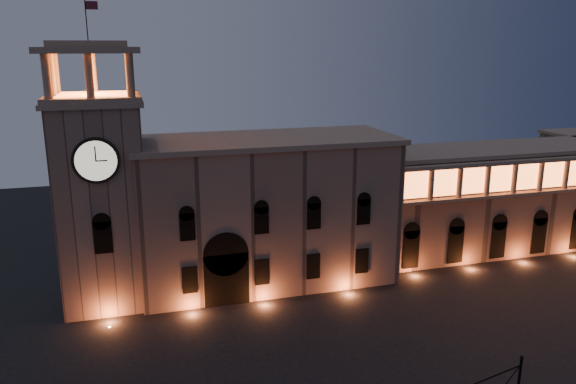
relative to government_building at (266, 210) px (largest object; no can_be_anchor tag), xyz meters
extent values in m
plane|color=black|center=(2.08, -21.93, -8.77)|extent=(160.00, 160.00, 0.00)
cube|color=#7C5F51|center=(0.08, 0.07, -0.27)|extent=(30.00, 12.00, 17.00)
cube|color=#8A725F|center=(0.08, 0.07, 8.53)|extent=(30.80, 12.80, 0.60)
cube|color=black|center=(-5.92, -5.33, -5.77)|extent=(5.00, 1.40, 6.00)
cylinder|color=black|center=(-5.92, -5.33, -2.77)|extent=(5.00, 1.40, 5.00)
cube|color=orange|center=(-5.92, -5.53, -5.97)|extent=(4.20, 0.20, 5.00)
cube|color=#7C5F51|center=(-18.42, -0.93, 2.23)|extent=(9.00, 9.00, 22.00)
cube|color=#8A725F|center=(-18.42, -0.93, 13.48)|extent=(9.80, 9.80, 0.50)
cylinder|color=black|center=(-18.42, -5.61, 8.23)|extent=(4.60, 0.35, 4.60)
cylinder|color=beige|center=(-18.42, -5.75, 8.23)|extent=(4.00, 0.12, 4.00)
cube|color=#8A725F|center=(-18.42, -0.93, 13.98)|extent=(9.40, 9.40, 0.50)
cube|color=orange|center=(-18.42, -0.93, 14.28)|extent=(6.80, 6.80, 0.15)
cylinder|color=#8A725F|center=(-22.22, -4.73, 16.33)|extent=(0.76, 0.76, 4.20)
cylinder|color=#8A725F|center=(-18.42, -4.73, 16.33)|extent=(0.76, 0.76, 4.20)
cylinder|color=#8A725F|center=(-14.62, -4.73, 16.33)|extent=(0.76, 0.76, 4.20)
cylinder|color=#8A725F|center=(-22.22, 2.87, 16.33)|extent=(0.76, 0.76, 4.20)
cylinder|color=#8A725F|center=(-18.42, 2.87, 16.33)|extent=(0.76, 0.76, 4.20)
cylinder|color=#8A725F|center=(-14.62, 2.87, 16.33)|extent=(0.76, 0.76, 4.20)
cylinder|color=#8A725F|center=(-22.22, -0.93, 16.33)|extent=(0.76, 0.76, 4.20)
cylinder|color=#8A725F|center=(-14.62, -0.93, 16.33)|extent=(0.76, 0.76, 4.20)
cube|color=#8A725F|center=(-18.42, -0.93, 18.73)|extent=(9.80, 9.80, 0.60)
cube|color=#8A725F|center=(-18.42, -0.93, 19.33)|extent=(7.50, 7.50, 0.60)
cylinder|color=black|center=(-18.42, -0.93, 21.63)|extent=(0.10, 0.10, 4.00)
plane|color=#541824|center=(-17.82, -0.93, 23.03)|extent=(1.20, 0.00, 1.20)
cube|color=#775A4C|center=(34.08, 2.07, -1.77)|extent=(40.00, 10.00, 14.00)
cube|color=#8A725F|center=(34.08, 2.07, 5.48)|extent=(40.60, 10.60, 0.50)
cube|color=#8A725F|center=(34.08, -3.43, 0.53)|extent=(40.00, 1.20, 0.40)
cube|color=#8A725F|center=(34.08, -3.43, 4.83)|extent=(40.00, 1.40, 0.50)
cube|color=orange|center=(34.08, -2.88, 2.73)|extent=(38.00, 0.15, 3.60)
cylinder|color=#8A725F|center=(16.08, -3.43, 2.73)|extent=(0.70, 0.70, 4.00)
cylinder|color=#8A725F|center=(20.08, -3.43, 2.73)|extent=(0.70, 0.70, 4.00)
cylinder|color=#8A725F|center=(24.08, -3.43, 2.73)|extent=(0.70, 0.70, 4.00)
cylinder|color=#8A725F|center=(28.08, -3.43, 2.73)|extent=(0.70, 0.70, 4.00)
cylinder|color=#8A725F|center=(32.08, -3.43, 2.73)|extent=(0.70, 0.70, 4.00)
cylinder|color=#8A725F|center=(36.08, -3.43, 2.73)|extent=(0.70, 0.70, 4.00)
cylinder|color=#8A725F|center=(40.08, -3.43, 2.73)|extent=(0.70, 0.70, 4.00)
sphere|color=black|center=(9.86, -33.91, -1.69)|extent=(0.28, 0.28, 0.28)
cylinder|color=black|center=(7.44, -34.49, -2.29)|extent=(4.88, 1.29, 0.12)
camera|label=1|loc=(-15.23, -62.66, 19.20)|focal=35.00mm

